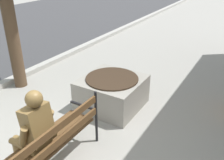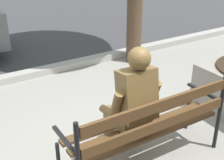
{
  "view_description": "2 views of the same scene",
  "coord_description": "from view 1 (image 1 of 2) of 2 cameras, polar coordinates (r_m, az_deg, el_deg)",
  "views": [
    {
      "loc": [
        -1.7,
        -2.1,
        2.81
      ],
      "look_at": [
        2.16,
        0.19,
        0.6
      ],
      "focal_mm": 40.12,
      "sensor_mm": 36.0,
      "label": 1
    },
    {
      "loc": [
        -1.56,
        -2.1,
        2.33
      ],
      "look_at": [
        0.18,
        0.71,
        0.75
      ],
      "focal_mm": 50.57,
      "sensor_mm": 36.0,
      "label": 2
    }
  ],
  "objects": [
    {
      "name": "park_bench",
      "position": [
        3.61,
        -13.88,
        -13.52
      ],
      "size": [
        1.8,
        0.54,
        0.95
      ],
      "color": "brown",
      "rests_on": "ground"
    },
    {
      "name": "bronze_statue_seated",
      "position": [
        3.62,
        -17.55,
        -11.46
      ],
      "size": [
        0.65,
        0.76,
        1.37
      ],
      "color": "olive",
      "rests_on": "ground"
    },
    {
      "name": "concrete_planter",
      "position": [
        5.13,
        0.0,
        -2.78
      ],
      "size": [
        1.17,
        1.17,
        0.65
      ],
      "color": "gray",
      "rests_on": "ground"
    }
  ]
}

